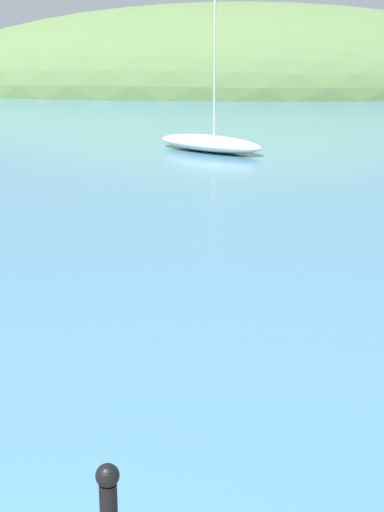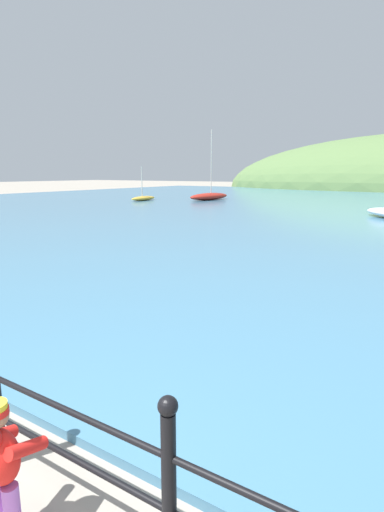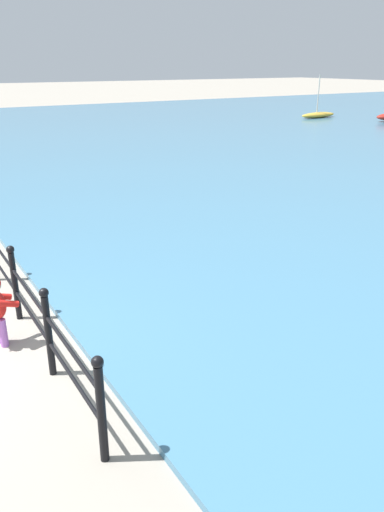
# 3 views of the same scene
# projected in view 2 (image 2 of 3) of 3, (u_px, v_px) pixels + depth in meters

# --- Properties ---
(iron_railing) EXTENTS (5.35, 0.12, 1.21)m
(iron_railing) POSITION_uv_depth(u_px,v_px,m) (68.00, 433.00, 2.80)
(iron_railing) COLOR black
(iron_railing) RESTS_ON ground
(boat_green_fishing) EXTENTS (2.08, 4.99, 5.93)m
(boat_green_fishing) POSITION_uv_depth(u_px,v_px,m) (209.00, 196.00, 34.85)
(boat_green_fishing) COLOR maroon
(boat_green_fishing) RESTS_ON water
(boat_white_sailboat) EXTENTS (0.98, 3.17, 2.88)m
(boat_white_sailboat) POSITION_uv_depth(u_px,v_px,m) (143.00, 198.00, 34.20)
(boat_white_sailboat) COLOR gold
(boat_white_sailboat) RESTS_ON water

